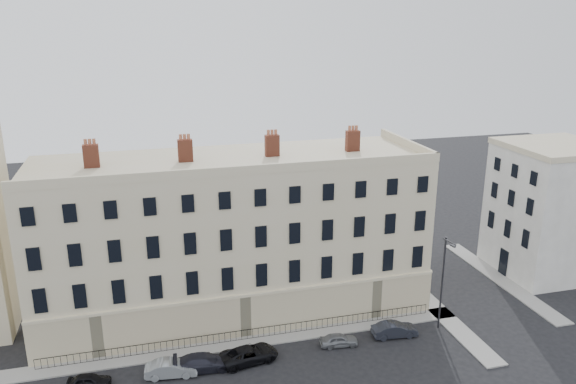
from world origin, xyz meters
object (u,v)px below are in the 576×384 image
car_a (89,381)px  streetlamp (443,279)px  car_d (249,354)px  car_c (203,362)px  car_e (339,340)px  car_f (395,330)px  car_b (171,368)px

car_a → streetlamp: 30.84m
car_d → streetlamp: size_ratio=0.54×
car_c → car_a: bearing=92.8°
car_c → car_d: bearing=-84.8°
car_d → car_e: (8.00, 0.30, -0.11)m
streetlamp → car_e: bearing=172.7°
car_e → streetlamp: (9.91, 0.33, 4.40)m
car_c → car_f: size_ratio=1.16×
car_c → car_d: car_c is taller
car_e → car_c: bearing=98.5°
car_e → car_f: 5.33m
car_d → streetlamp: 18.43m
car_a → car_b: 6.21m
car_a → car_f: size_ratio=0.80×
car_b → streetlamp: streetlamp is taller
car_d → car_f: (13.33, 0.40, -0.00)m
car_a → streetlamp: streetlamp is taller
car_a → car_e: bearing=-80.6°
car_b → streetlamp: 24.70m
car_c → car_f: 17.15m
car_a → car_c: bearing=-82.0°
car_c → car_e: car_c is taller
car_e → car_a: bearing=97.5°
car_a → car_b: bearing=-83.5°
car_c → streetlamp: (21.73, 0.78, 4.27)m
car_a → car_d: car_d is taller
car_d → car_f: car_d is taller
car_c → streetlamp: bearing=-85.0°
car_b → car_f: (19.72, 0.69, -0.00)m
car_d → car_e: bearing=-97.4°
car_a → streetlamp: bearing=-80.4°
car_d → streetlamp: bearing=-97.6°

